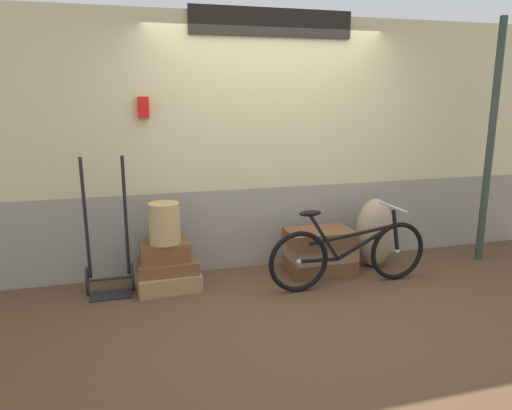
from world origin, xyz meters
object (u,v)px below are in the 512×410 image
suitcase_2 (165,251)px  suitcase_3 (320,264)px  wicker_basket (165,223)px  burlap_sack (374,233)px  suitcase_5 (319,237)px  bicycle (349,254)px  suitcase_4 (320,250)px  suitcase_0 (168,281)px  suitcase_1 (168,266)px  luggage_trolley (109,261)px

suitcase_2 → suitcase_3: bearing=-0.2°
wicker_basket → burlap_sack: size_ratio=0.51×
suitcase_5 → bicycle: bearing=-67.5°
burlap_sack → suitcase_4: bearing=179.6°
suitcase_2 → suitcase_5: bearing=-2.1°
suitcase_0 → suitcase_3: suitcase_0 is taller
suitcase_1 → burlap_sack: (2.23, 0.01, 0.15)m
burlap_sack → bicycle: size_ratio=0.45×
luggage_trolley → burlap_sack: 2.77m
suitcase_1 → wicker_basket: (-0.01, -0.01, 0.44)m
suitcase_3 → suitcase_5: bearing=-122.4°
suitcase_3 → wicker_basket: size_ratio=1.78×
suitcase_2 → wicker_basket: 0.29m
wicker_basket → burlap_sack: bearing=0.5°
suitcase_0 → suitcase_4: size_ratio=0.89×
suitcase_4 → burlap_sack: size_ratio=0.88×
suitcase_2 → burlap_sack: (2.25, 0.01, 0.00)m
suitcase_4 → wicker_basket: wicker_basket is taller
suitcase_1 → suitcase_2: suitcase_2 is taller
suitcase_0 → burlap_sack: bearing=-2.9°
bicycle → suitcase_3: bearing=104.4°
suitcase_4 → burlap_sack: burlap_sack is taller
luggage_trolley → bicycle: luggage_trolley is taller
suitcase_1 → suitcase_0: bearing=-93.6°
suitcase_1 → suitcase_3: suitcase_1 is taller
suitcase_5 → burlap_sack: (0.67, 0.05, -0.02)m
wicker_basket → suitcase_2: bearing=118.2°
wicker_basket → burlap_sack: wicker_basket is taller
suitcase_4 → wicker_basket: 1.67m
suitcase_3 → wicker_basket: 1.72m
suitcase_3 → bicycle: bicycle is taller
suitcase_0 → suitcase_2: (-0.02, 0.03, 0.29)m
suitcase_0 → suitcase_1: (0.00, 0.03, 0.14)m
suitcase_4 → suitcase_5: suitcase_5 is taller
suitcase_5 → wicker_basket: size_ratio=1.75×
suitcase_0 → burlap_sack: (2.23, 0.04, 0.30)m
suitcase_4 → wicker_basket: bearing=179.9°
suitcase_2 → wicker_basket: size_ratio=1.20×
suitcase_2 → wicker_basket: bearing=-62.4°
suitcase_3 → burlap_sack: 0.70m
suitcase_4 → suitcase_2: bearing=179.4°
luggage_trolley → burlap_sack: size_ratio=1.73×
wicker_basket → suitcase_1: bearing=45.7°
suitcase_1 → suitcase_5: 1.57m
suitcase_0 → suitcase_3: bearing=-2.3°
suitcase_1 → suitcase_2: (-0.02, -0.00, 0.15)m
suitcase_3 → luggage_trolley: size_ratio=0.52×
suitcase_2 → luggage_trolley: (-0.52, 0.04, -0.06)m
suitcase_0 → wicker_basket: wicker_basket is taller
suitcase_4 → burlap_sack: (0.63, -0.00, 0.14)m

